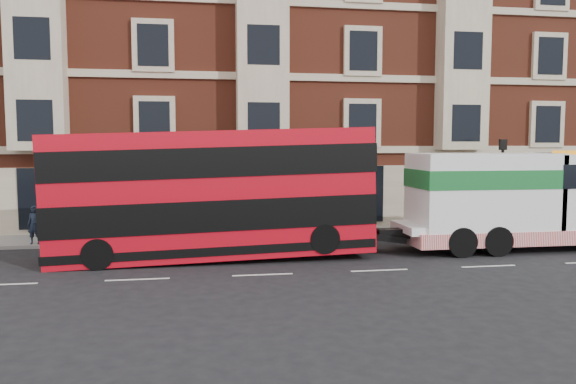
% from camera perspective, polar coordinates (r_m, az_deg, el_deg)
% --- Properties ---
extents(ground, '(120.00, 120.00, 0.00)m').
position_cam_1_polar(ground, '(18.66, -2.60, -8.41)').
color(ground, black).
rests_on(ground, ground).
extents(sidewalk, '(90.00, 3.00, 0.15)m').
position_cam_1_polar(sidewalk, '(25.97, -4.52, -4.44)').
color(sidewalk, slate).
rests_on(sidewalk, ground).
extents(victorian_terrace, '(45.00, 12.00, 20.40)m').
position_cam_1_polar(victorian_terrace, '(33.63, -4.85, 14.81)').
color(victorian_terrace, brown).
rests_on(victorian_terrace, ground).
extents(lamp_post_west, '(0.35, 0.15, 4.35)m').
position_cam_1_polar(lamp_post_west, '(24.61, -18.37, 0.90)').
color(lamp_post_west, black).
rests_on(lamp_post_west, sidewalk).
extents(lamp_post_east, '(0.35, 0.15, 4.35)m').
position_cam_1_polar(lamp_post_east, '(28.08, 20.90, 1.30)').
color(lamp_post_east, black).
rests_on(lamp_post_east, sidewalk).
extents(double_decker_bus, '(11.74, 2.69, 4.75)m').
position_cam_1_polar(double_decker_bus, '(20.95, -7.61, 0.01)').
color(double_decker_bus, red).
rests_on(double_decker_bus, ground).
extents(tow_truck, '(9.40, 2.78, 3.92)m').
position_cam_1_polar(tow_truck, '(24.50, 21.88, -0.63)').
color(tow_truck, white).
rests_on(tow_truck, ground).
extents(pedestrian, '(0.61, 0.42, 1.60)m').
position_cam_1_polar(pedestrian, '(25.48, -24.34, -3.06)').
color(pedestrian, '#182130').
rests_on(pedestrian, sidewalk).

